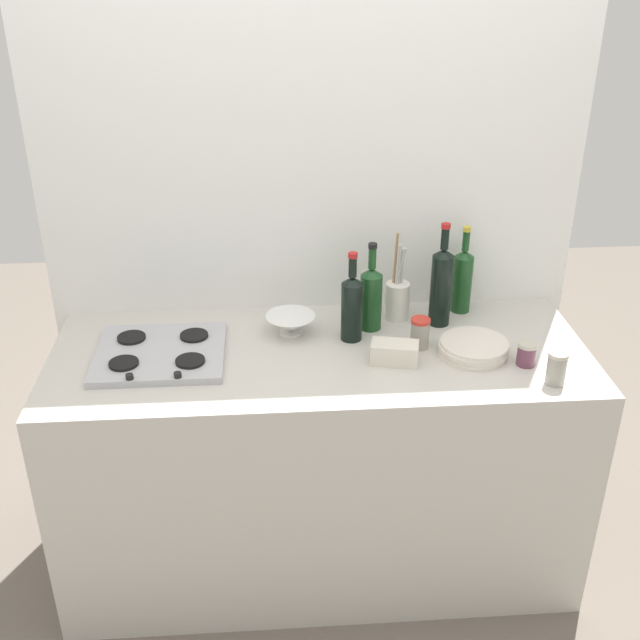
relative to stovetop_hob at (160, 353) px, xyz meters
name	(u,v)px	position (x,y,z in m)	size (l,w,h in m)	color
ground_plane	(320,553)	(0.53, -0.01, -0.91)	(6.00, 6.00, 0.00)	#6B6056
counter_block	(320,460)	(0.53, -0.01, -0.46)	(1.80, 0.70, 0.90)	beige
backsplash_panel	(312,212)	(0.53, 0.37, 0.34)	(1.90, 0.06, 2.51)	white
stovetop_hob	(160,353)	(0.00, 0.00, 0.00)	(0.42, 0.38, 0.04)	#B2B2B7
plate_stack	(473,348)	(1.03, -0.06, 0.01)	(0.23, 0.23, 0.05)	silver
wine_bottle_leftmost	(352,306)	(0.64, 0.08, 0.11)	(0.07, 0.07, 0.32)	black
wine_bottle_mid_left	(371,296)	(0.72, 0.15, 0.11)	(0.08, 0.08, 0.32)	#19471E
wine_bottle_mid_right	(462,279)	(1.07, 0.27, 0.11)	(0.07, 0.07, 0.33)	#19471E
wine_bottle_rightmost	(441,285)	(0.97, 0.17, 0.14)	(0.08, 0.08, 0.38)	black
mixing_bowl	(291,324)	(0.44, 0.13, 0.03)	(0.17, 0.17, 0.07)	white
butter_dish	(395,353)	(0.76, -0.09, 0.02)	(0.15, 0.08, 0.07)	silver
utensil_crock	(397,299)	(0.82, 0.22, 0.06)	(0.09, 0.09, 0.31)	silver
condiment_jar_front	(420,333)	(0.86, 0.00, 0.04)	(0.07, 0.07, 0.11)	#9E998C
condiment_jar_rear	(557,368)	(1.24, -0.26, 0.04)	(0.06, 0.06, 0.11)	#9E998C
condiment_jar_spare	(527,354)	(1.19, -0.14, 0.03)	(0.06, 0.06, 0.08)	#66384C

